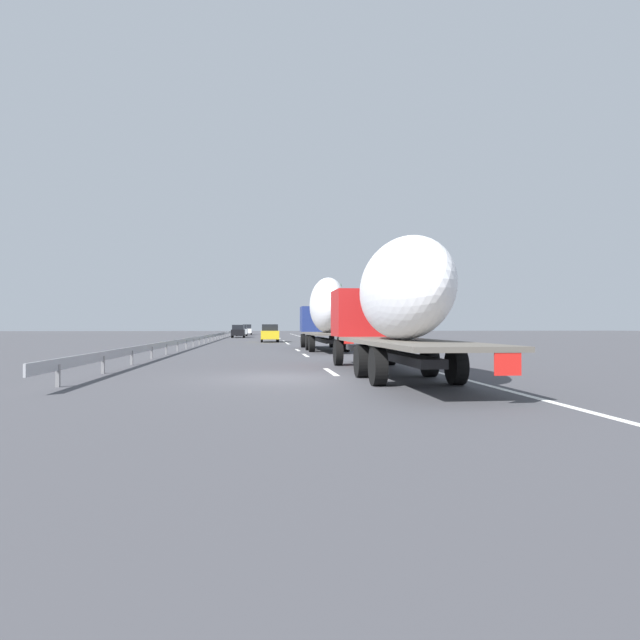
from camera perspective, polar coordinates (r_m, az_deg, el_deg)
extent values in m
plane|color=#424247|center=(56.97, -5.55, -2.28)|extent=(260.00, 260.00, 0.00)
cube|color=white|center=(19.17, 1.14, -5.48)|extent=(3.20, 0.20, 0.01)
cube|color=white|center=(30.06, -1.53, -3.73)|extent=(3.20, 0.20, 0.01)
cube|color=white|center=(36.61, -2.37, -3.18)|extent=(3.20, 0.20, 0.01)
cube|color=white|center=(49.90, -3.39, -2.51)|extent=(3.20, 0.20, 0.01)
cube|color=white|center=(53.38, -3.57, -2.39)|extent=(3.20, 0.20, 0.01)
cube|color=white|center=(59.32, -3.84, -2.22)|extent=(3.20, 0.20, 0.01)
cube|color=white|center=(72.55, -4.27, -1.93)|extent=(3.20, 0.20, 0.01)
cube|color=white|center=(89.97, -4.64, -1.69)|extent=(3.20, 0.20, 0.01)
cube|color=white|center=(104.28, -4.85, -1.55)|extent=(3.20, 0.20, 0.01)
cube|color=white|center=(62.27, -0.53, -2.15)|extent=(110.00, 0.20, 0.01)
cube|color=navy|center=(41.17, -0.28, 0.08)|extent=(2.40, 2.50, 1.90)
cube|color=black|center=(42.27, -0.44, 0.74)|extent=(0.08, 2.12, 0.80)
cube|color=#262628|center=(38.21, 0.18, -2.08)|extent=(11.00, 0.70, 0.24)
cube|color=#59544C|center=(35.23, 0.72, -1.43)|extent=(9.55, 2.50, 0.12)
ellipsoid|color=white|center=(35.05, 0.76, 1.56)|extent=(7.23, 2.20, 3.55)
cube|color=red|center=(30.63, 3.07, -2.00)|extent=(0.04, 0.56, 0.56)
cylinder|color=black|center=(41.08, -1.81, -2.19)|extent=(1.04, 0.30, 1.04)
cylinder|color=black|center=(41.31, 1.24, -2.18)|extent=(1.04, 0.30, 1.04)
cylinder|color=black|center=(36.32, -1.23, -2.39)|extent=(1.04, 0.35, 1.04)
cylinder|color=black|center=(36.58, 2.20, -2.38)|extent=(1.04, 0.35, 1.04)
cylinder|color=black|center=(33.93, -0.88, -2.51)|extent=(1.04, 0.35, 1.04)
cylinder|color=black|center=(34.21, 2.79, -2.49)|extent=(1.04, 0.35, 1.04)
cube|color=#B21919|center=(22.42, 4.71, 0.71)|extent=(2.40, 2.50, 1.90)
cube|color=black|center=(23.51, 4.20, 1.87)|extent=(0.08, 2.12, 0.80)
cube|color=#262628|center=(19.29, 6.52, -3.46)|extent=(11.82, 0.70, 0.24)
cube|color=#59544C|center=(16.16, 9.02, -2.33)|extent=(10.44, 2.50, 0.12)
ellipsoid|color=white|center=(16.64, 8.59, 3.22)|extent=(7.50, 2.20, 3.07)
cube|color=red|center=(11.52, 19.18, -4.17)|extent=(0.04, 0.56, 0.56)
cylinder|color=black|center=(22.26, 1.92, -3.48)|extent=(1.04, 0.30, 1.04)
cylinder|color=black|center=(22.67, 7.45, -3.42)|extent=(1.04, 0.30, 1.04)
cylinder|color=black|center=(17.11, 4.40, -4.32)|extent=(1.04, 0.35, 1.04)
cylinder|color=black|center=(17.65, 11.46, -4.20)|extent=(1.04, 0.35, 1.04)
cylinder|color=black|center=(14.76, 6.12, -4.90)|extent=(1.04, 0.35, 1.04)
cylinder|color=black|center=(15.38, 14.18, -4.72)|extent=(1.04, 0.35, 1.04)
cube|color=black|center=(77.32, -8.61, -1.30)|extent=(4.62, 1.82, 0.84)
cube|color=black|center=(76.97, -8.62, -0.75)|extent=(2.54, 1.60, 0.65)
cylinder|color=black|center=(78.80, -9.16, -1.60)|extent=(0.64, 0.22, 0.64)
cylinder|color=black|center=(78.73, -7.98, -1.60)|extent=(0.64, 0.22, 0.64)
cylinder|color=black|center=(75.94, -9.27, -1.63)|extent=(0.64, 0.22, 0.64)
cylinder|color=black|center=(75.87, -8.04, -1.63)|extent=(0.64, 0.22, 0.64)
cube|color=gold|center=(55.55, -5.32, -1.56)|extent=(4.31, 1.81, 0.84)
cube|color=black|center=(55.22, -5.32, -0.79)|extent=(2.37, 1.59, 0.65)
cylinder|color=black|center=(56.89, -6.15, -1.96)|extent=(0.64, 0.22, 0.64)
cylinder|color=black|center=(56.91, -4.53, -1.96)|extent=(0.64, 0.22, 0.64)
cylinder|color=black|center=(54.22, -6.15, -2.03)|extent=(0.64, 0.22, 0.64)
cylinder|color=black|center=(54.24, -4.45, -2.03)|extent=(0.64, 0.22, 0.64)
cube|color=white|center=(104.80, -7.69, -1.14)|extent=(4.31, 1.77, 0.84)
cube|color=black|center=(104.47, -7.69, -0.69)|extent=(2.37, 1.56, 0.81)
cylinder|color=black|center=(106.16, -8.09, -1.36)|extent=(0.64, 0.22, 0.64)
cylinder|color=black|center=(106.12, -7.25, -1.36)|extent=(0.64, 0.22, 0.64)
cylinder|color=black|center=(103.49, -8.14, -1.37)|extent=(0.64, 0.22, 0.64)
cylinder|color=black|center=(103.45, -7.27, -1.38)|extent=(0.64, 0.22, 0.64)
cube|color=#ADB2B7|center=(89.96, -8.25, -1.21)|extent=(4.40, 1.82, 0.84)
cube|color=black|center=(89.63, -8.26, -0.75)|extent=(2.42, 1.60, 0.62)
cylinder|color=black|center=(91.36, -8.73, -1.47)|extent=(0.64, 0.22, 0.64)
cylinder|color=black|center=(91.31, -7.72, -1.47)|extent=(0.64, 0.22, 0.64)
cylinder|color=black|center=(88.64, -8.81, -1.49)|extent=(0.64, 0.22, 0.64)
cylinder|color=black|center=(88.58, -7.76, -1.49)|extent=(0.64, 0.22, 0.64)
cylinder|color=gray|center=(55.76, 1.37, -0.95)|extent=(0.10, 0.10, 2.66)
cube|color=#2D569E|center=(55.78, 1.37, 0.77)|extent=(0.06, 0.90, 0.70)
cylinder|color=#472D19|center=(60.38, 5.52, -1.39)|extent=(0.33, 0.33, 1.69)
cone|color=#286B2D|center=(60.41, 5.52, 1.33)|extent=(2.86, 2.86, 4.03)
cylinder|color=#472D19|center=(70.81, 4.48, -1.26)|extent=(0.29, 0.29, 1.74)
cone|color=#286B2D|center=(70.86, 4.48, 1.52)|extent=(3.05, 3.05, 5.14)
cylinder|color=#472D19|center=(73.99, 2.22, -1.23)|extent=(0.40, 0.40, 1.76)
cone|color=#194C1E|center=(74.04, 2.22, 1.67)|extent=(2.73, 2.73, 5.74)
cube|color=#9EA0A5|center=(60.19, -11.31, -1.62)|extent=(94.00, 0.06, 0.32)
cube|color=slate|center=(15.97, -25.91, -5.31)|extent=(0.10, 0.10, 0.60)
cube|color=slate|center=(19.86, -21.91, -4.41)|extent=(0.10, 0.10, 0.60)
cube|color=slate|center=(23.81, -19.24, -3.79)|extent=(0.10, 0.10, 0.60)
cube|color=slate|center=(27.80, -17.34, -3.34)|extent=(0.10, 0.10, 0.60)
cube|color=slate|center=(31.82, -15.91, -3.00)|extent=(0.10, 0.10, 0.60)
cube|color=slate|center=(35.85, -14.81, -2.74)|extent=(0.10, 0.10, 0.60)
cube|color=slate|center=(39.89, -13.93, -2.53)|extent=(0.10, 0.10, 0.60)
cube|color=slate|center=(43.94, -13.21, -2.36)|extent=(0.10, 0.10, 0.60)
cube|color=slate|center=(48.00, -12.61, -2.22)|extent=(0.10, 0.10, 0.60)
cube|color=slate|center=(52.06, -12.11, -2.09)|extent=(0.10, 0.10, 0.60)
cube|color=slate|center=(56.13, -11.68, -1.99)|extent=(0.10, 0.10, 0.60)
cube|color=slate|center=(60.20, -11.31, -1.90)|extent=(0.10, 0.10, 0.60)
cube|color=slate|center=(64.27, -10.98, -1.82)|extent=(0.10, 0.10, 0.60)
cube|color=slate|center=(68.34, -10.69, -1.75)|extent=(0.10, 0.10, 0.60)
cube|color=slate|center=(72.41, -10.44, -1.69)|extent=(0.10, 0.10, 0.60)
cube|color=slate|center=(76.49, -10.21, -1.64)|extent=(0.10, 0.10, 0.60)
cube|color=slate|center=(80.57, -10.01, -1.59)|extent=(0.10, 0.10, 0.60)
cube|color=slate|center=(84.64, -9.83, -1.54)|extent=(0.10, 0.10, 0.60)
cube|color=slate|center=(88.72, -9.66, -1.50)|extent=(0.10, 0.10, 0.60)
cube|color=slate|center=(92.80, -9.51, -1.47)|extent=(0.10, 0.10, 0.60)
cube|color=slate|center=(96.88, -9.37, -1.43)|extent=(0.10, 0.10, 0.60)
cube|color=slate|center=(100.96, -9.24, -1.40)|extent=(0.10, 0.10, 0.60)
cube|color=slate|center=(105.04, -9.12, -1.37)|extent=(0.10, 0.10, 0.60)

